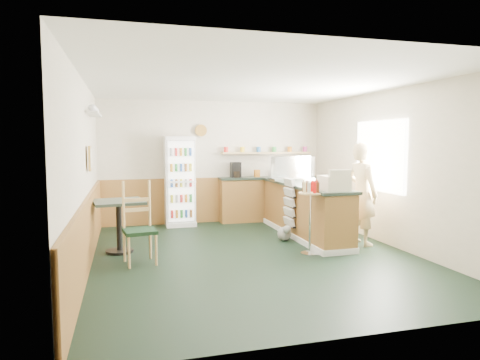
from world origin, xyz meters
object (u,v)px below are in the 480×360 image
object	(u,v)px
drinks_fridge	(180,181)
condiment_stand	(310,206)
shopkeeper	(362,194)
cash_register	(334,183)
cafe_chair	(139,220)
display_case	(291,169)
cafe_table	(119,216)

from	to	relation	value
drinks_fridge	condiment_stand	distance (m)	3.39
shopkeeper	condiment_stand	distance (m)	1.20
cash_register	cafe_chair	bearing A→B (deg)	176.91
shopkeeper	cafe_chair	distance (m)	3.81
drinks_fridge	cafe_chair	world-z (taller)	drinks_fridge
drinks_fridge	cash_register	distance (m)	3.58
display_case	cafe_table	size ratio (longest dim) A/B	0.97
cafe_chair	cafe_table	bearing A→B (deg)	106.26
condiment_stand	cash_register	bearing A→B (deg)	9.48
cash_register	drinks_fridge	bearing A→B (deg)	127.42
drinks_fridge	condiment_stand	bearing A→B (deg)	-59.67
drinks_fridge	cafe_table	world-z (taller)	drinks_fridge
condiment_stand	cafe_chair	bearing A→B (deg)	174.41
condiment_stand	cafe_chair	distance (m)	2.67
cash_register	cafe_chair	world-z (taller)	cash_register
drinks_fridge	display_case	bearing A→B (deg)	-24.67
display_case	condiment_stand	xyz separation A→B (m)	(-0.44, -1.94, -0.47)
cash_register	condiment_stand	size ratio (longest dim) A/B	0.37
display_case	cafe_chair	world-z (taller)	display_case
cash_register	cafe_chair	distance (m)	3.14
drinks_fridge	cafe_chair	distance (m)	2.84
shopkeeper	cafe_table	world-z (taller)	shopkeeper
condiment_stand	display_case	bearing A→B (deg)	77.13
cash_register	display_case	bearing A→B (deg)	90.35
shopkeeper	condiment_stand	size ratio (longest dim) A/B	1.54
display_case	cash_register	world-z (taller)	display_case
cafe_table	drinks_fridge	bearing A→B (deg)	58.29
shopkeeper	condiment_stand	bearing A→B (deg)	95.89
shopkeeper	cash_register	bearing A→B (deg)	100.64
cafe_chair	cash_register	bearing A→B (deg)	-12.30
drinks_fridge	cafe_chair	bearing A→B (deg)	-109.50
cafe_table	cash_register	bearing A→B (deg)	-13.76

